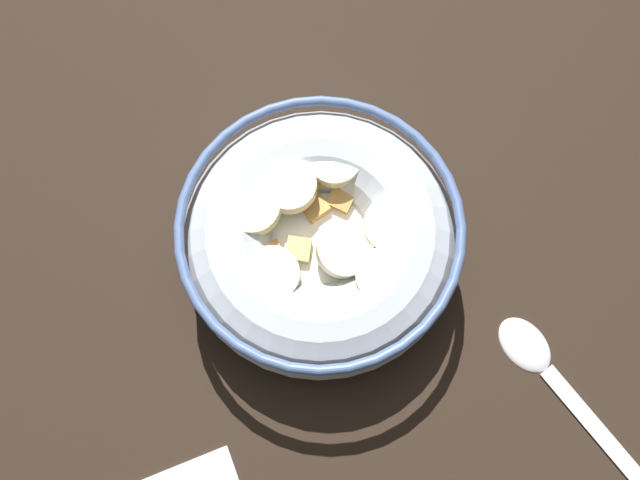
{
  "coord_description": "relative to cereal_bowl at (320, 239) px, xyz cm",
  "views": [
    {
      "loc": [
        7.26,
        10.99,
        45.86
      ],
      "look_at": [
        0.0,
        0.0,
        3.0
      ],
      "focal_mm": 41.88,
      "sensor_mm": 36.0,
      "label": 1
    }
  ],
  "objects": [
    {
      "name": "spoon",
      "position": [
        -7.46,
        14.47,
        -2.75
      ],
      "size": [
        2.91,
        15.53,
        0.8
      ],
      "color": "silver",
      "rests_on": "ground_plane"
    },
    {
      "name": "ground_plane",
      "position": [
        0.03,
        0.01,
        -4.07
      ],
      "size": [
        123.08,
        123.08,
        2.0
      ],
      "primitive_type": "cube",
      "color": "black"
    },
    {
      "name": "cereal_bowl",
      "position": [
        0.0,
        0.0,
        0.0
      ],
      "size": [
        16.78,
        16.78,
        5.8
      ],
      "color": "#B2BCC6",
      "rests_on": "ground_plane"
    }
  ]
}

